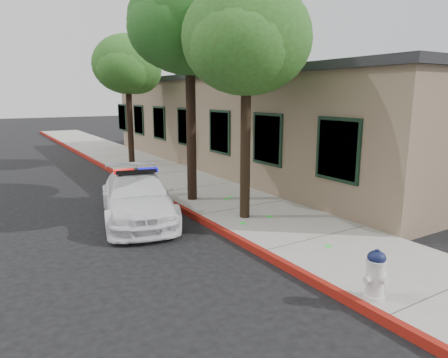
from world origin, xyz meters
TOP-DOWN VIEW (x-y plane):
  - ground at (0.00, 0.00)m, footprint 120.00×120.00m
  - sidewalk at (1.60, 3.00)m, footprint 3.20×60.00m
  - red_curb at (0.06, 3.00)m, footprint 0.14×60.00m
  - clapboard_building at (6.69, 9.00)m, footprint 7.30×20.89m
  - police_car at (-1.27, 3.97)m, footprint 2.83×4.74m
  - fire_hydrant at (0.35, -2.53)m, footprint 0.46×0.40m
  - street_tree_near at (1.08, 2.18)m, footprint 3.31×3.23m
  - street_tree_mid at (0.76, 4.65)m, footprint 3.79×3.54m
  - street_tree_far at (1.29, 11.76)m, footprint 3.20×3.15m

SIDE VIEW (x-z plane):
  - ground at x=0.00m, z-range 0.00..0.00m
  - sidewalk at x=1.60m, z-range 0.00..0.15m
  - red_curb at x=0.06m, z-range 0.00..0.16m
  - fire_hydrant at x=0.35m, z-range 0.15..0.97m
  - police_car at x=-1.27m, z-range -0.06..1.35m
  - clapboard_building at x=6.69m, z-range 0.01..4.25m
  - street_tree_far at x=1.29m, z-range 1.62..7.48m
  - street_tree_near at x=1.08m, z-range 1.60..7.52m
  - street_tree_mid at x=0.76m, z-range 1.86..8.61m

